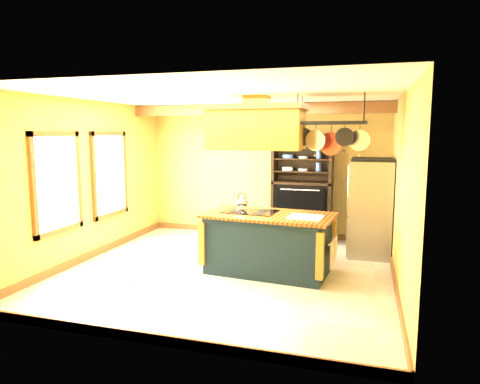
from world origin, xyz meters
The scene contains 15 objects.
floor centered at (0.00, 0.00, 0.00)m, with size 5.00×5.00×0.00m, color beige.
ceiling centered at (0.00, 0.00, 2.70)m, with size 5.00×5.00×0.00m, color white.
wall_back centered at (0.00, 2.50, 1.35)m, with size 5.00×0.02×2.70m, color #DEA651.
wall_front centered at (0.00, -2.50, 1.35)m, with size 5.00×0.02×2.70m, color #DEA651.
wall_left centered at (-2.50, 0.00, 1.35)m, with size 0.02×5.00×2.70m, color #DEA651.
wall_right centered at (2.50, 0.00, 1.35)m, with size 0.02×5.00×2.70m, color #DEA651.
ceiling_beam centered at (0.00, 1.70, 2.59)m, with size 5.00×0.15×0.20m, color brown.
window_near centered at (-2.47, -0.80, 1.40)m, with size 0.06×1.06×1.56m.
window_far centered at (-2.47, 0.60, 1.40)m, with size 0.06×1.06×1.56m.
kitchen_island centered at (0.62, 0.12, 0.47)m, with size 2.05×1.27×1.11m.
range_hood centered at (0.42, 0.12, 2.25)m, with size 1.48×0.84×0.80m.
pot_rack centered at (1.52, 0.13, 2.19)m, with size 1.08×0.50×0.88m.
refrigerator centered at (2.12, 1.55, 0.81)m, with size 0.73×0.86×1.68m.
hutch centered at (0.82, 2.27, 0.82)m, with size 1.17×0.54×2.08m.
floor_register centered at (-1.30, -0.85, 0.01)m, with size 0.28×0.12×0.01m, color black.
Camera 1 is at (2.03, -6.19, 2.15)m, focal length 32.00 mm.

